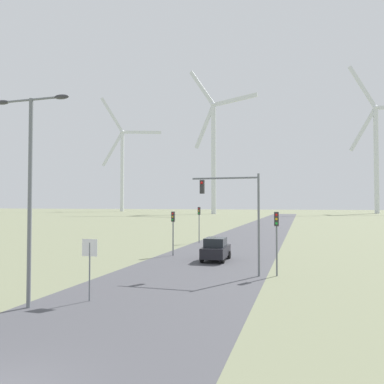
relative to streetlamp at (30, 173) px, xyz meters
name	(u,v)px	position (x,y,z in m)	size (l,w,h in m)	color
road_surface	(251,235)	(4.40, 40.94, -5.92)	(10.00, 240.00, 0.01)	#47474C
streetlamp	(30,173)	(0.00, 0.00, 0.00)	(3.83, 0.32, 9.28)	slate
stop_sign_near	(90,258)	(1.95, 1.74, -3.90)	(0.81, 0.07, 2.89)	slate
traffic_light_post_near_left	(173,223)	(0.63, 17.38, -3.09)	(0.28, 0.34, 3.87)	slate
traffic_light_post_near_right	(277,229)	(9.98, 10.40, -2.97)	(0.28, 0.34, 4.04)	slate
traffic_light_post_mid_left	(199,217)	(0.03, 28.32, -2.87)	(0.28, 0.33, 4.18)	slate
traffic_light_mast_overhead	(236,203)	(7.46, 10.02, -1.36)	(4.41, 0.35, 6.47)	slate
car_approaching	(216,249)	(4.88, 15.62, -5.01)	(1.96, 4.17, 1.83)	black
wind_turbine_far_left	(122,161)	(-94.76, 195.28, 24.90)	(33.50, 18.07, 70.22)	silver
wind_turbine_left	(214,147)	(-26.90, 152.53, 24.92)	(33.24, 8.77, 68.11)	silver
wind_turbine_center	(376,147)	(45.98, 181.19, 25.56)	(35.55, 7.81, 71.41)	silver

